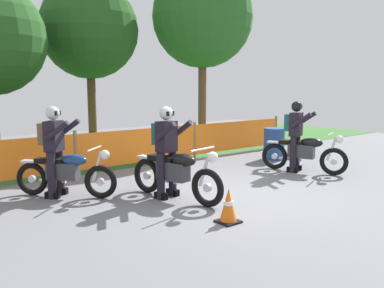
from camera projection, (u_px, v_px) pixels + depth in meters
The scene contains 13 objects.
ground at pixel (234, 195), 7.69m from camera, with size 24.00×24.00×0.02m, color slate.
grass_verge at pixel (94, 152), 12.45m from camera, with size 24.00×5.59×0.01m, color #386B2D.
barrier_fence at pixel (141, 146), 10.21m from camera, with size 10.54×0.08×1.05m.
tree_near_left at pixel (89, 30), 13.21m from camera, with size 3.22×3.22×5.48m.
tree_near_right at pixel (203, 18), 13.58m from camera, with size 3.41×3.41×6.05m.
motorcycle_lead at pixel (176, 173), 7.27m from camera, with size 0.73×2.11×1.01m.
motorcycle_trailing at pixel (304, 153), 9.57m from camera, with size 0.93×1.96×0.98m.
motorcycle_third at pixel (66, 173), 7.45m from camera, with size 1.41×1.55×0.94m.
rider_lead at pixel (166, 147), 7.35m from camera, with size 0.63×0.74×1.69m.
rider_trailing at pixel (295, 132), 9.61m from camera, with size 0.68×0.77×1.69m.
rider_third at pixel (54, 146), 7.42m from camera, with size 0.75×0.77×1.69m.
traffic_cone at pixel (228, 206), 6.08m from camera, with size 0.32×0.32×0.53m.
spare_drum at pixel (274, 144), 11.25m from camera, with size 0.58×0.58×0.88m, color navy.
Camera 1 is at (-5.27, -5.35, 2.07)m, focal length 37.59 mm.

